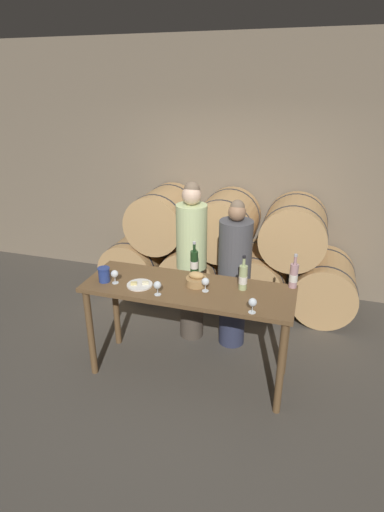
% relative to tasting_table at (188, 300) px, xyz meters
% --- Properties ---
extents(ground_plane, '(10.00, 10.00, 0.00)m').
position_rel_tasting_table_xyz_m(ground_plane, '(0.00, 0.00, -0.82)').
color(ground_plane, '#4C473F').
extents(stone_wall_back, '(10.00, 0.12, 3.20)m').
position_rel_tasting_table_xyz_m(stone_wall_back, '(0.00, 2.11, 0.78)').
color(stone_wall_back, '#7F705B').
rests_on(stone_wall_back, ground_plane).
extents(barrel_stack, '(3.24, 0.85, 1.43)m').
position_rel_tasting_table_xyz_m(barrel_stack, '(0.00, 1.57, -0.16)').
color(barrel_stack, tan).
rests_on(barrel_stack, ground_plane).
extents(tasting_table, '(1.90, 0.64, 0.96)m').
position_rel_tasting_table_xyz_m(tasting_table, '(0.00, 0.00, 0.00)').
color(tasting_table, brown).
rests_on(tasting_table, ground_plane).
extents(person_left, '(0.32, 0.32, 1.76)m').
position_rel_tasting_table_xyz_m(person_left, '(-0.16, 0.64, 0.08)').
color(person_left, '#4C4238').
rests_on(person_left, ground_plane).
extents(person_right, '(0.34, 0.34, 1.61)m').
position_rel_tasting_table_xyz_m(person_right, '(0.30, 0.64, -0.01)').
color(person_right, '#2D334C').
rests_on(person_right, ground_plane).
extents(wine_bottle_red, '(0.08, 0.08, 0.33)m').
position_rel_tasting_table_xyz_m(wine_bottle_red, '(-0.02, 0.28, 0.25)').
color(wine_bottle_red, '#193819').
rests_on(wine_bottle_red, tasting_table).
extents(wine_bottle_white, '(0.08, 0.08, 0.32)m').
position_rel_tasting_table_xyz_m(wine_bottle_white, '(0.48, 0.10, 0.25)').
color(wine_bottle_white, '#ADBC7F').
rests_on(wine_bottle_white, tasting_table).
extents(wine_bottle_rose, '(0.08, 0.08, 0.32)m').
position_rel_tasting_table_xyz_m(wine_bottle_rose, '(0.90, 0.28, 0.25)').
color(wine_bottle_rose, '#BC8E93').
rests_on(wine_bottle_rose, tasting_table).
extents(blue_crock, '(0.11, 0.11, 0.14)m').
position_rel_tasting_table_xyz_m(blue_crock, '(-0.77, -0.12, 0.21)').
color(blue_crock, navy).
rests_on(blue_crock, tasting_table).
extents(bread_basket, '(0.19, 0.19, 0.13)m').
position_rel_tasting_table_xyz_m(bread_basket, '(0.06, 0.06, 0.18)').
color(bread_basket, '#A87F4C').
rests_on(bread_basket, tasting_table).
extents(cheese_plate, '(0.23, 0.23, 0.04)m').
position_rel_tasting_table_xyz_m(cheese_plate, '(-0.42, -0.10, 0.14)').
color(cheese_plate, white).
rests_on(cheese_plate, tasting_table).
extents(wine_glass_far_left, '(0.07, 0.07, 0.13)m').
position_rel_tasting_table_xyz_m(wine_glass_far_left, '(-0.66, -0.12, 0.22)').
color(wine_glass_far_left, white).
rests_on(wine_glass_far_left, tasting_table).
extents(wine_glass_left, '(0.07, 0.07, 0.13)m').
position_rel_tasting_table_xyz_m(wine_glass_left, '(-0.21, -0.21, 0.22)').
color(wine_glass_left, white).
rests_on(wine_glass_left, tasting_table).
extents(wine_glass_center, '(0.07, 0.07, 0.13)m').
position_rel_tasting_table_xyz_m(wine_glass_center, '(0.17, -0.03, 0.22)').
color(wine_glass_center, white).
rests_on(wine_glass_center, tasting_table).
extents(wine_glass_right, '(0.07, 0.07, 0.13)m').
position_rel_tasting_table_xyz_m(wine_glass_right, '(0.62, -0.27, 0.22)').
color(wine_glass_right, white).
rests_on(wine_glass_right, tasting_table).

